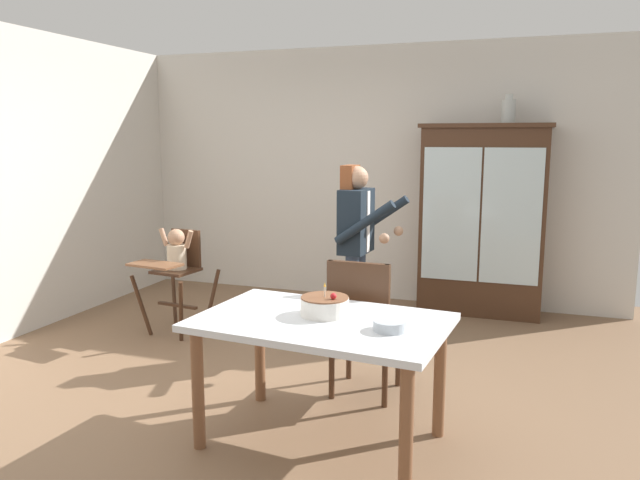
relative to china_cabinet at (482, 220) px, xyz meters
The scene contains 10 objects.
ground_plane 2.82m from the china_cabinet, 117.03° to the right, with size 6.24×6.24×0.00m, color brown.
wall_back 1.30m from the china_cabinet, 167.68° to the left, with size 5.32×0.06×2.70m, color beige.
china_cabinet is the anchor object (origin of this frame).
ceramic_vase 1.07m from the china_cabinet, ahead, with size 0.13×0.13×0.27m.
high_chair_with_toddler 2.97m from the china_cabinet, 148.77° to the right, with size 0.64×0.74×0.95m.
adult_person 1.68m from the china_cabinet, 121.81° to the right, with size 0.52×0.50×1.53m.
dining_table 3.09m from the china_cabinet, 102.24° to the right, with size 1.46×1.00×0.74m.
birthday_cake 3.00m from the china_cabinet, 102.66° to the right, with size 0.28×0.28×0.19m.
serving_bowl 3.10m from the china_cabinet, 94.45° to the right, with size 0.18×0.18×0.06m, color #B2BCC6.
dining_chair_far_side 2.45m from the china_cabinet, 104.03° to the right, with size 0.46×0.46×0.96m.
Camera 1 is at (1.62, -3.74, 1.75)m, focal length 33.94 mm.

